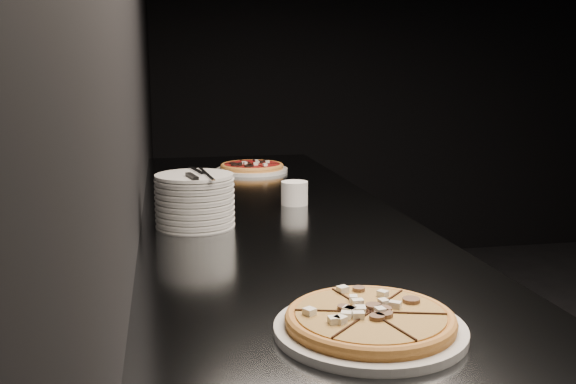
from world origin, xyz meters
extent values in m
cube|color=black|center=(-2.50, 0.00, 1.40)|extent=(0.02, 5.00, 2.80)
cube|color=black|center=(0.00, 2.50, 1.40)|extent=(5.00, 0.02, 2.80)
cube|color=#595D61|center=(-2.13, 0.00, 0.45)|extent=(0.70, 2.40, 0.90)
cube|color=#595D61|center=(-2.13, 0.00, 0.91)|extent=(0.74, 2.44, 0.02)
cylinder|color=silver|center=(-2.12, -0.89, 0.93)|extent=(0.31, 0.31, 0.01)
cylinder|color=gold|center=(-2.12, -0.89, 0.94)|extent=(0.33, 0.33, 0.01)
torus|color=gold|center=(-2.12, -0.89, 0.95)|extent=(0.33, 0.33, 0.02)
cylinder|color=#ECB74E|center=(-2.12, -0.89, 0.95)|extent=(0.29, 0.29, 0.01)
cylinder|color=silver|center=(-2.08, 0.75, 0.93)|extent=(0.29, 0.29, 0.01)
cylinder|color=gold|center=(-2.08, 0.75, 0.94)|extent=(0.30, 0.30, 0.01)
torus|color=gold|center=(-2.08, 0.75, 0.94)|extent=(0.30, 0.30, 0.02)
cylinder|color=maroon|center=(-2.08, 0.75, 0.95)|extent=(0.26, 0.26, 0.01)
cylinder|color=silver|center=(-2.36, -0.12, 0.93)|extent=(0.21, 0.21, 0.02)
cylinder|color=silver|center=(-2.36, -0.12, 0.94)|extent=(0.21, 0.21, 0.02)
cylinder|color=silver|center=(-2.36, -0.12, 0.96)|extent=(0.21, 0.21, 0.02)
cylinder|color=silver|center=(-2.36, -0.12, 0.97)|extent=(0.21, 0.21, 0.02)
cylinder|color=silver|center=(-2.36, -0.12, 0.99)|extent=(0.21, 0.21, 0.02)
cylinder|color=silver|center=(-2.36, -0.12, 1.01)|extent=(0.21, 0.21, 0.02)
cylinder|color=silver|center=(-2.36, -0.12, 1.02)|extent=(0.21, 0.21, 0.02)
cylinder|color=silver|center=(-2.36, -0.12, 1.04)|extent=(0.21, 0.21, 0.02)
cylinder|color=silver|center=(-2.36, -0.12, 1.05)|extent=(0.21, 0.21, 0.02)
cube|color=silver|center=(-2.35, -0.08, 1.06)|extent=(0.04, 0.13, 0.00)
cube|color=black|center=(-2.36, -0.18, 1.06)|extent=(0.03, 0.08, 0.01)
cube|color=silver|center=(-2.33, -0.13, 1.06)|extent=(0.03, 0.21, 0.00)
cylinder|color=silver|center=(-2.04, 0.09, 0.96)|extent=(0.08, 0.08, 0.07)
cylinder|color=black|center=(-2.04, 0.09, 0.98)|extent=(0.07, 0.07, 0.01)
camera|label=1|loc=(-2.43, -1.80, 1.33)|focal=40.00mm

